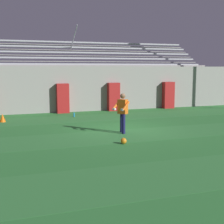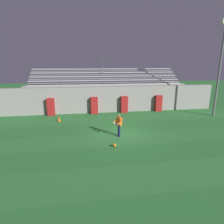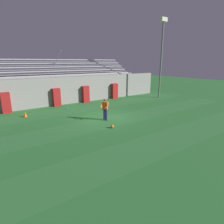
{
  "view_description": "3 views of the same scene",
  "coord_description": "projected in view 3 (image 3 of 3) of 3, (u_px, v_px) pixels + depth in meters",
  "views": [
    {
      "loc": [
        -4.74,
        -12.76,
        2.71
      ],
      "look_at": [
        -1.28,
        -2.4,
        1.17
      ],
      "focal_mm": 50.0,
      "sensor_mm": 36.0,
      "label": 1
    },
    {
      "loc": [
        -2.74,
        -13.47,
        5.23
      ],
      "look_at": [
        -0.7,
        -0.35,
        1.76
      ],
      "focal_mm": 30.0,
      "sensor_mm": 36.0,
      "label": 2
    },
    {
      "loc": [
        -7.78,
        -12.17,
        4.31
      ],
      "look_at": [
        -0.37,
        -1.79,
        0.87
      ],
      "focal_mm": 30.0,
      "sensor_mm": 36.0,
      "label": 3
    }
  ],
  "objects": [
    {
      "name": "goalkeeper",
      "position": [
        105.0,
        108.0,
        14.08
      ],
      "size": [
        0.73,
        0.74,
        1.67
      ],
      "color": "#19194C",
      "rests_on": "ground"
    },
    {
      "name": "turf_stripe_near",
      "position": [
        162.0,
        142.0,
        10.34
      ],
      "size": [
        28.0,
        2.39,
        0.01
      ],
      "primitive_type": "cube",
      "color": "#337A38",
      "rests_on": "ground"
    },
    {
      "name": "padding_pillar_gate_right",
      "position": [
        86.0,
        94.0,
        20.41
      ],
      "size": [
        0.73,
        0.44,
        1.78
      ],
      "primitive_type": "cube",
      "color": "#B21E1E",
      "rests_on": "ground"
    },
    {
      "name": "padding_pillar_far_left",
      "position": [
        6.0,
        103.0,
        16.09
      ],
      "size": [
        0.73,
        0.44,
        1.78
      ],
      "primitive_type": "cube",
      "color": "#B21E1E",
      "rests_on": "ground"
    },
    {
      "name": "traffic_cone",
      "position": [
        25.0,
        114.0,
        15.08
      ],
      "size": [
        0.3,
        0.3,
        0.42
      ],
      "primitive_type": "cone",
      "color": "orange",
      "rests_on": "ground"
    },
    {
      "name": "bleacher_stand",
      "position": [
        61.0,
        87.0,
        21.61
      ],
      "size": [
        18.0,
        4.05,
        5.43
      ],
      "color": "#999691",
      "rests_on": "ground"
    },
    {
      "name": "floodlight_pole",
      "position": [
        162.0,
        50.0,
        21.86
      ],
      "size": [
        0.9,
        0.36,
        9.13
      ],
      "color": "slate",
      "rests_on": "ground"
    },
    {
      "name": "ground_plane",
      "position": [
        103.0,
        117.0,
        15.05
      ],
      "size": [
        80.0,
        80.0,
        0.0
      ],
      "primitive_type": "plane",
      "color": "#2D7533"
    },
    {
      "name": "turf_stripe_far",
      "position": [
        83.0,
        108.0,
        17.84
      ],
      "size": [
        28.0,
        2.39,
        0.01
      ],
      "primitive_type": "cube",
      "color": "#337A38",
      "rests_on": "ground"
    },
    {
      "name": "padding_pillar_gate_left",
      "position": [
        57.0,
        97.0,
        18.59
      ],
      "size": [
        0.73,
        0.44,
        1.78
      ],
      "primitive_type": "cube",
      "color": "#B21E1E",
      "rests_on": "ground"
    },
    {
      "name": "turf_stripe_mid",
      "position": [
        112.0,
        121.0,
        14.09
      ],
      "size": [
        28.0,
        2.39,
        0.01
      ],
      "primitive_type": "cube",
      "color": "#337A38",
      "rests_on": "ground"
    },
    {
      "name": "soccer_ball",
      "position": [
        112.0,
        126.0,
        12.56
      ],
      "size": [
        0.22,
        0.22,
        0.22
      ],
      "primitive_type": "sphere",
      "color": "orange",
      "rests_on": "ground"
    },
    {
      "name": "water_bottle",
      "position": [
        67.0,
        108.0,
        17.61
      ],
      "size": [
        0.07,
        0.07,
        0.24
      ],
      "primitive_type": "cylinder",
      "color": "#1E8CD8",
      "rests_on": "ground"
    },
    {
      "name": "padding_pillar_far_right",
      "position": [
        115.0,
        91.0,
        22.6
      ],
      "size": [
        0.73,
        0.44,
        1.78
      ],
      "primitive_type": "cube",
      "color": "#B21E1E",
      "rests_on": "ground"
    },
    {
      "name": "back_wall",
      "position": [
        69.0,
        90.0,
        19.8
      ],
      "size": [
        24.0,
        0.6,
        2.8
      ],
      "primitive_type": "cube",
      "color": "#999691",
      "rests_on": "ground"
    }
  ]
}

